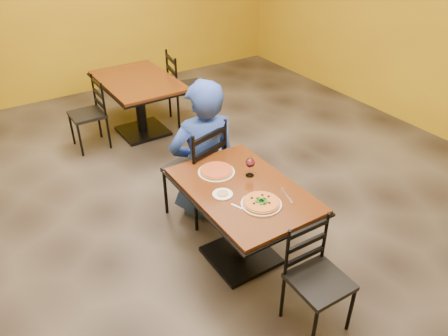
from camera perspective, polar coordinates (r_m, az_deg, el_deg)
floor at (r=4.25m, az=-1.63°, el=-7.67°), size 7.00×8.00×0.01m
table_main at (r=3.58m, az=2.42°, el=-5.19°), size 0.83×1.23×0.75m
table_second at (r=5.76m, az=-11.12°, el=9.60°), size 0.90×1.32×0.75m
chair_main_near at (r=3.22m, az=12.46°, el=-14.46°), size 0.39×0.39×0.85m
chair_main_far at (r=4.15m, az=-3.90°, el=-0.11°), size 0.57×0.57×1.02m
chair_second_left at (r=5.62m, az=-17.56°, el=6.67°), size 0.39×0.39×0.87m
chair_second_right at (r=6.05m, az=-4.89°, el=10.52°), size 0.51×0.51×0.98m
diner at (r=4.09m, az=-2.71°, el=2.46°), size 0.74×0.56×1.39m
plate_main at (r=3.29m, az=4.92°, el=-4.74°), size 0.31×0.31×0.01m
pizza_main at (r=3.28m, az=4.93°, el=-4.51°), size 0.28×0.28×0.02m
plate_far at (r=3.64m, az=-1.01°, el=-0.53°), size 0.31×0.31×0.01m
pizza_far at (r=3.63m, az=-1.01°, el=-0.32°), size 0.28×0.28×0.02m
side_plate at (r=3.38m, az=-0.19°, el=-3.47°), size 0.16×0.16×0.01m
dip at (r=3.38m, az=-0.19°, el=-3.35°), size 0.09×0.09×0.01m
wine_glass at (r=3.57m, az=3.44°, el=0.22°), size 0.08×0.08×0.18m
fork at (r=3.24m, az=2.33°, el=-5.34°), size 0.08×0.18×0.00m
knife at (r=3.41m, az=8.27°, el=-3.59°), size 0.07×0.21×0.00m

